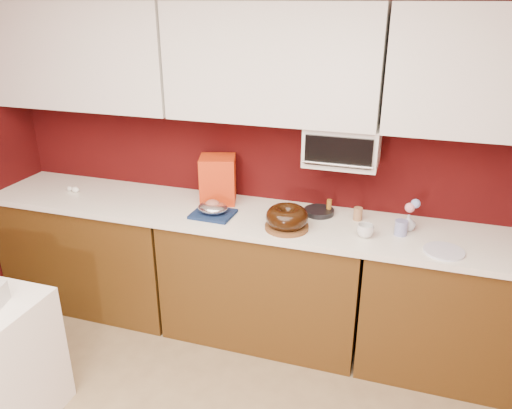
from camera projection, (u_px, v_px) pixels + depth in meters
The scene contains 27 objects.
wall_back at pixel (278, 152), 3.38m from camera, with size 4.00×0.02×2.50m, color #3C0808.
base_cabinet_left at pixel (97, 251), 3.80m from camera, with size 1.31×0.58×0.86m, color #4D300F.
base_cabinet_center at pixel (264, 279), 3.42m from camera, with size 1.31×0.58×0.86m, color #4D300F.
base_cabinet_right at pixel (472, 314), 3.05m from camera, with size 1.31×0.58×0.86m, color #4D300F.
countertop at pixel (264, 219), 3.25m from camera, with size 4.00×0.62×0.04m, color white.
upper_cabinet_left at pixel (84, 56), 3.38m from camera, with size 1.31×0.33×0.70m, color white.
upper_cabinet_center at pixel (273, 63), 3.00m from camera, with size 1.31×0.33×0.70m, color white.
toaster_oven at pixel (342, 145), 3.08m from camera, with size 0.45×0.30×0.25m, color white.
toaster_oven_door at pixel (338, 152), 2.94m from camera, with size 0.40×0.02×0.18m, color black.
toaster_oven_handle at pixel (337, 165), 2.95m from camera, with size 0.02×0.02×0.42m, color silver.
cake_base at pixel (287, 227), 3.06m from camera, with size 0.27×0.27×0.02m, color brown.
bundt_cake at pixel (287, 217), 3.04m from camera, with size 0.26×0.26×0.11m, color black.
navy_towel at pixel (213, 214), 3.25m from camera, with size 0.27×0.22×0.02m, color #132348.
foil_ham_nest at pixel (213, 208), 3.23m from camera, with size 0.20×0.17×0.07m, color silver.
roasted_ham at pixel (213, 204), 3.22m from camera, with size 0.10×0.08×0.06m, color #AA624E.
pandoro_box at pixel (218, 179), 3.42m from camera, with size 0.24×0.22×0.32m, color #B3130B.
dark_pan at pixel (319, 212), 3.27m from camera, with size 0.20×0.20×0.03m, color black.
coffee_mug at pixel (365, 230), 2.95m from camera, with size 0.09×0.09×0.10m, color silver.
blue_jar at pixel (401, 228), 2.97m from camera, with size 0.08×0.08×0.09m, color navy.
flower_vase at pixel (408, 221), 3.03m from camera, with size 0.08×0.08×0.11m, color silver.
flower_pink at pixel (410, 208), 3.00m from camera, with size 0.06×0.06×0.06m, color pink.
flower_blue at pixel (416, 204), 3.00m from camera, with size 0.06×0.06×0.06m, color #8799D9.
china_plate at pixel (444, 251), 2.78m from camera, with size 0.22×0.22×0.01m, color white.
amber_bottle at pixel (329, 207), 3.27m from camera, with size 0.03×0.03×0.10m, color #93611A.
paper_cup at pixel (358, 214), 3.17m from camera, with size 0.06×0.06×0.08m, color #966944.
egg_left at pixel (75, 190), 3.63m from camera, with size 0.06×0.04×0.04m, color white.
egg_right at pixel (70, 189), 3.66m from camera, with size 0.05×0.04×0.04m, color silver.
Camera 1 is at (0.85, -0.90, 2.22)m, focal length 35.00 mm.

